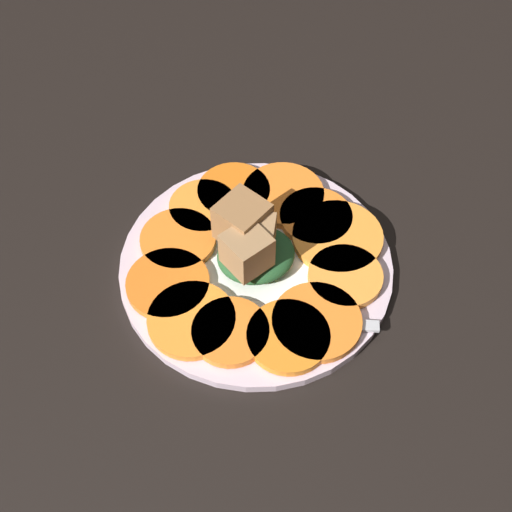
# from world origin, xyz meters

# --- Properties ---
(table_slab) EXTENTS (1.20, 1.20, 0.02)m
(table_slab) POSITION_xyz_m (0.00, 0.00, 0.01)
(table_slab) COLOR black
(table_slab) RESTS_ON ground
(plate) EXTENTS (0.27, 0.27, 0.01)m
(plate) POSITION_xyz_m (0.00, 0.00, 0.03)
(plate) COLOR silver
(plate) RESTS_ON table_slab
(carrot_slice_0) EXTENTS (0.08, 0.08, 0.01)m
(carrot_slice_0) POSITION_xyz_m (0.08, 0.03, 0.04)
(carrot_slice_0) COLOR orange
(carrot_slice_0) RESTS_ON plate
(carrot_slice_1) EXTENTS (0.09, 0.09, 0.01)m
(carrot_slice_1) POSITION_xyz_m (0.05, 0.07, 0.04)
(carrot_slice_1) COLOR orange
(carrot_slice_1) RESTS_ON plate
(carrot_slice_2) EXTENTS (0.08, 0.08, 0.01)m
(carrot_slice_2) POSITION_xyz_m (0.01, 0.09, 0.04)
(carrot_slice_2) COLOR orange
(carrot_slice_2) RESTS_ON plate
(carrot_slice_3) EXTENTS (0.07, 0.07, 0.01)m
(carrot_slice_3) POSITION_xyz_m (-0.03, 0.08, 0.04)
(carrot_slice_3) COLOR orange
(carrot_slice_3) RESTS_ON plate
(carrot_slice_4) EXTENTS (0.08, 0.08, 0.01)m
(carrot_slice_4) POSITION_xyz_m (-0.07, 0.05, 0.04)
(carrot_slice_4) COLOR orange
(carrot_slice_4) RESTS_ON plate
(carrot_slice_5) EXTENTS (0.08, 0.08, 0.01)m
(carrot_slice_5) POSITION_xyz_m (-0.09, 0.00, 0.04)
(carrot_slice_5) COLOR orange
(carrot_slice_5) RESTS_ON plate
(carrot_slice_6) EXTENTS (0.08, 0.08, 0.01)m
(carrot_slice_6) POSITION_xyz_m (-0.08, -0.05, 0.04)
(carrot_slice_6) COLOR orange
(carrot_slice_6) RESTS_ON plate
(carrot_slice_7) EXTENTS (0.07, 0.07, 0.01)m
(carrot_slice_7) POSITION_xyz_m (-0.05, -0.07, 0.04)
(carrot_slice_7) COLOR orange
(carrot_slice_7) RESTS_ON plate
(carrot_slice_8) EXTENTS (0.08, 0.08, 0.01)m
(carrot_slice_8) POSITION_xyz_m (-0.00, -0.09, 0.04)
(carrot_slice_8) COLOR orange
(carrot_slice_8) RESTS_ON plate
(carrot_slice_9) EXTENTS (0.08, 0.08, 0.01)m
(carrot_slice_9) POSITION_xyz_m (0.03, -0.09, 0.04)
(carrot_slice_9) COLOR orange
(carrot_slice_9) RESTS_ON plate
(carrot_slice_10) EXTENTS (0.07, 0.07, 0.01)m
(carrot_slice_10) POSITION_xyz_m (0.08, -0.05, 0.04)
(carrot_slice_10) COLOR orange
(carrot_slice_10) RESTS_ON plate
(carrot_slice_11) EXTENTS (0.09, 0.09, 0.01)m
(carrot_slice_11) POSITION_xyz_m (0.09, -0.00, 0.04)
(carrot_slice_11) COLOR orange
(carrot_slice_11) RESTS_ON plate
(center_pile) EXTENTS (0.08, 0.09, 0.07)m
(center_pile) POSITION_xyz_m (-0.00, 0.00, 0.06)
(center_pile) COLOR #235128
(center_pile) RESTS_ON plate
(fork) EXTENTS (0.18, 0.09, 0.00)m
(fork) POSITION_xyz_m (-0.01, -0.07, 0.03)
(fork) COLOR #B2B2B7
(fork) RESTS_ON plate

